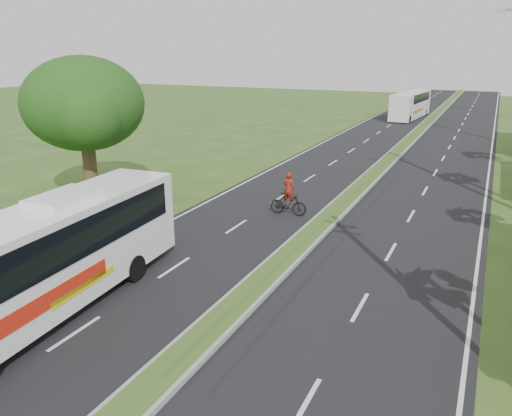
% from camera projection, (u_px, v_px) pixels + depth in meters
% --- Properties ---
extents(ground, '(180.00, 180.00, 0.00)m').
position_uv_depth(ground, '(177.00, 365.00, 12.84)').
color(ground, '#32521E').
rests_on(ground, ground).
extents(road_asphalt, '(14.00, 160.00, 0.02)m').
position_uv_depth(road_asphalt, '(365.00, 184.00, 30.05)').
color(road_asphalt, black).
rests_on(road_asphalt, ground).
extents(median_strip, '(1.20, 160.00, 0.18)m').
position_uv_depth(median_strip, '(365.00, 183.00, 30.02)').
color(median_strip, gray).
rests_on(median_strip, ground).
extents(lane_edge_left, '(0.12, 160.00, 0.01)m').
position_uv_depth(lane_edge_left, '(264.00, 173.00, 32.79)').
color(lane_edge_left, silver).
rests_on(lane_edge_left, ground).
extents(lane_edge_right, '(0.12, 160.00, 0.01)m').
position_uv_depth(lane_edge_right, '(486.00, 198.00, 27.31)').
color(lane_edge_right, silver).
rests_on(lane_edge_right, ground).
extents(shade_tree, '(6.30, 6.00, 7.54)m').
position_uv_depth(shade_tree, '(83.00, 107.00, 24.89)').
color(shade_tree, '#473321').
rests_on(shade_tree, ground).
extents(coach_bus_main, '(3.07, 11.18, 3.57)m').
position_uv_depth(coach_bus_main, '(44.00, 255.00, 14.74)').
color(coach_bus_main, white).
rests_on(coach_bus_main, ground).
extents(coach_bus_far, '(3.13, 10.51, 3.02)m').
position_uv_depth(coach_bus_far, '(411.00, 104.00, 58.58)').
color(coach_bus_far, white).
rests_on(coach_bus_far, ground).
extents(motorcyclist, '(1.87, 0.61, 2.15)m').
position_uv_depth(motorcyclist, '(288.00, 200.00, 24.29)').
color(motorcyclist, black).
rests_on(motorcyclist, ground).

